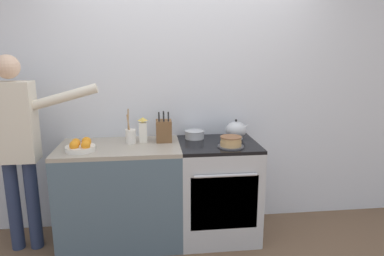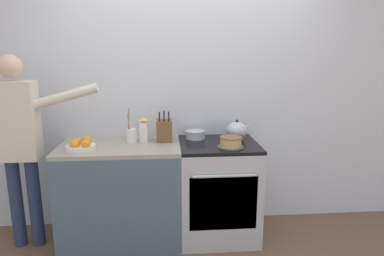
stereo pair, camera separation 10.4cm
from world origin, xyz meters
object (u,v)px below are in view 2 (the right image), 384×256
at_px(stove_range, 218,190).
at_px(milk_carton, 144,130).
at_px(tea_kettle, 237,131).
at_px(utensil_crock, 131,135).
at_px(mixing_bowl, 195,134).
at_px(person_baker, 19,136).
at_px(fruit_bowl, 81,145).
at_px(layer_cake, 231,142).
at_px(knife_block, 164,130).

height_order(stove_range, milk_carton, milk_carton).
bearing_deg(tea_kettle, utensil_crock, -176.79).
height_order(stove_range, utensil_crock, utensil_crock).
xyz_separation_m(mixing_bowl, utensil_crock, (-0.59, -0.11, 0.03)).
xyz_separation_m(stove_range, milk_carton, (-0.68, 0.11, 0.56)).
height_order(stove_range, person_baker, person_baker).
xyz_separation_m(utensil_crock, fruit_bowl, (-0.40, -0.19, -0.03)).
bearing_deg(person_baker, fruit_bowl, -20.25).
xyz_separation_m(layer_cake, fruit_bowl, (-1.27, 0.03, -0.01)).
bearing_deg(utensil_crock, knife_block, 7.38).
relative_size(tea_kettle, mixing_bowl, 1.23).
bearing_deg(knife_block, mixing_bowl, 12.84).
bearing_deg(mixing_bowl, tea_kettle, -7.43).
height_order(tea_kettle, knife_block, knife_block).
distance_m(layer_cake, knife_block, 0.63).
xyz_separation_m(layer_cake, utensil_crock, (-0.87, 0.22, 0.03)).
xyz_separation_m(stove_range, mixing_bowl, (-0.19, 0.18, 0.49)).
relative_size(tea_kettle, utensil_crock, 0.76).
relative_size(layer_cake, mixing_bowl, 1.19).
bearing_deg(utensil_crock, layer_cake, -14.33).
xyz_separation_m(layer_cake, person_baker, (-1.80, 0.11, 0.07)).
relative_size(layer_cake, tea_kettle, 0.97).
relative_size(mixing_bowl, utensil_crock, 0.61).
height_order(stove_range, layer_cake, layer_cake).
bearing_deg(milk_carton, layer_cake, -18.83).
distance_m(tea_kettle, fruit_bowl, 1.41).
relative_size(stove_range, person_baker, 0.53).
xyz_separation_m(tea_kettle, utensil_crock, (-0.98, -0.06, -0.01)).
bearing_deg(person_baker, stove_range, -9.86).
bearing_deg(mixing_bowl, milk_carton, -171.82).
height_order(layer_cake, utensil_crock, utensil_crock).
distance_m(knife_block, milk_carton, 0.19).
height_order(utensil_crock, person_baker, person_baker).
distance_m(mixing_bowl, knife_block, 0.31).
xyz_separation_m(stove_range, tea_kettle, (0.19, 0.13, 0.54)).
distance_m(layer_cake, fruit_bowl, 1.27).
height_order(stove_range, fruit_bowl, fruit_bowl).
height_order(stove_range, mixing_bowl, mixing_bowl).
bearing_deg(knife_block, milk_carton, -179.29).
bearing_deg(utensil_crock, milk_carton, 18.18).
bearing_deg(mixing_bowl, utensil_crock, -169.89).
distance_m(stove_range, knife_block, 0.75).
bearing_deg(fruit_bowl, knife_block, 18.37).
bearing_deg(layer_cake, milk_carton, 161.17).
relative_size(fruit_bowl, milk_carton, 1.07).
height_order(knife_block, fruit_bowl, knife_block).
relative_size(knife_block, person_baker, 0.17).
bearing_deg(person_baker, milk_carton, -3.13).
xyz_separation_m(milk_carton, person_baker, (-1.04, -0.15, 0.00)).
bearing_deg(knife_block, tea_kettle, 1.37).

